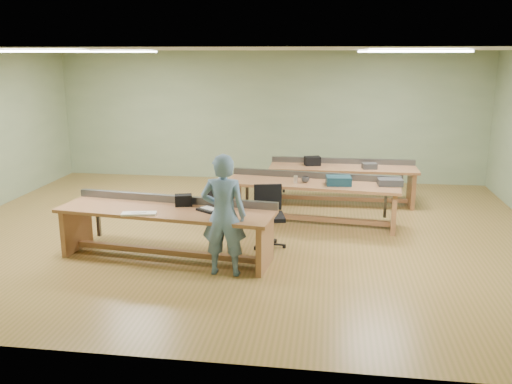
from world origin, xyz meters
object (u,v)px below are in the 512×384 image
parts_bin_grey (390,182)px  mug (305,179)px  laptop_base (209,210)px  task_chair (269,225)px  drinks_can (296,179)px  camera_bag (183,200)px  parts_bin_teal (339,181)px  workbench_front (167,221)px  workbench_back (342,176)px  workbench_mid (312,193)px  person (224,215)px

parts_bin_grey → mug: parts_bin_grey is taller
laptop_base → task_chair: 1.12m
drinks_can → camera_bag: bearing=-132.9°
parts_bin_teal → parts_bin_grey: bearing=5.7°
workbench_front → task_chair: task_chair is taller
camera_bag → mug: bearing=29.5°
camera_bag → mug: (1.71, 1.74, -0.03)m
task_chair → mug: 1.43m
workbench_back → camera_bag: (-2.39, -3.21, 0.28)m
workbench_mid → workbench_back: size_ratio=1.07×
camera_bag → mug: camera_bag is taller
workbench_mid → drinks_can: bearing=-152.3°
workbench_front → laptop_base: bearing=5.9°
camera_bag → drinks_can: bearing=31.1°
parts_bin_teal → drinks_can: (-0.74, 0.02, -0.01)m
drinks_can → workbench_front: bearing=-133.3°
task_chair → drinks_can: task_chair is taller
workbench_front → workbench_back: (2.59, 3.40, -0.01)m
parts_bin_teal → task_chair: bearing=-132.3°
workbench_back → mug: bearing=-115.0°
camera_bag → parts_bin_grey: bearing=12.8°
camera_bag → drinks_can: size_ratio=1.92×
laptop_base → parts_bin_grey: (2.73, 1.93, 0.04)m
mug → drinks_can: size_ratio=1.05×
workbench_mid → drinks_can: (-0.28, -0.11, 0.25)m
person → camera_bag: bearing=-42.9°
workbench_mid → parts_bin_teal: parts_bin_teal is taller
task_chair → parts_bin_teal: size_ratio=2.30×
person → mug: size_ratio=12.37×
parts_bin_teal → parts_bin_grey: parts_bin_teal is taller
workbench_back → laptop_base: size_ratio=9.58×
mug → laptop_base: bearing=-123.4°
camera_bag → task_chair: bearing=5.2°
person → task_chair: (0.48, 1.15, -0.49)m
workbench_back → camera_bag: camera_bag is taller
workbench_mid → task_chair: size_ratio=3.23×
camera_bag → parts_bin_teal: size_ratio=0.59×
workbench_front → mug: size_ratio=23.97×
workbench_back → parts_bin_grey: 1.68m
workbench_front → workbench_mid: 2.83m
laptop_base → drinks_can: drinks_can is taller
camera_bag → task_chair: task_chair is taller
workbench_mid → workbench_back: (0.55, 1.43, -0.00)m
workbench_front → parts_bin_teal: 3.11m
workbench_front → workbench_mid: (2.04, 1.97, -0.00)m
workbench_back → mug: 1.63m
mug → camera_bag: bearing=-134.6°
workbench_back → person: 4.23m
parts_bin_grey → drinks_can: 1.61m
camera_bag → mug: size_ratio=1.82×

